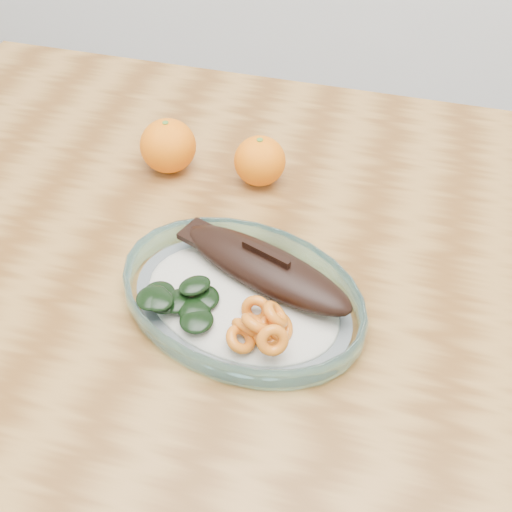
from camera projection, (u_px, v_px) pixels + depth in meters
The scene contains 4 objects.
dining_table at pixel (272, 308), 0.84m from camera, with size 1.20×0.80×0.75m.
plated_meal at pixel (242, 294), 0.70m from camera, with size 0.62×0.62×0.08m.
orange_left at pixel (168, 146), 0.86m from camera, with size 0.08×0.08×0.08m, color #FF6B05.
orange_right at pixel (260, 161), 0.84m from camera, with size 0.07×0.07×0.07m, color #FF6B05.
Camera 1 is at (0.12, -0.53, 1.29)m, focal length 45.00 mm.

